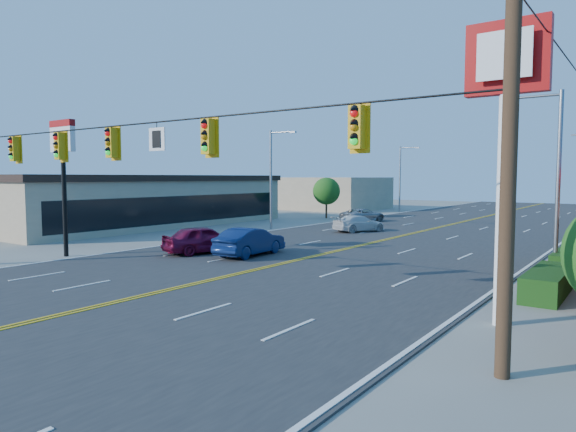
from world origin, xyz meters
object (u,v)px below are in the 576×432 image
Objects in this scene: car_magenta at (203,240)px; car_blue at (250,243)px; kfc_pylon at (506,111)px; pizza_hut_sign at (63,159)px; car_white at (359,224)px; car_silver at (363,216)px; signal_span at (132,158)px.

car_magenta reaches higher than car_blue.
kfc_pylon is 1.24× the size of pizza_hut_sign.
kfc_pylon reaches higher than car_blue.
car_silver is (-3.79, 8.04, 0.00)m from car_white.
signal_span reaches higher than car_magenta.
kfc_pylon is at bearing 19.78° from signal_span.
kfc_pylon reaches higher than pizza_hut_sign.
signal_span is at bearing 141.14° from car_magenta.
car_magenta reaches higher than car_white.
car_silver is (-4.75, 22.21, -0.12)m from car_blue.
pizza_hut_sign is at bearing 180.00° from kfc_pylon.
kfc_pylon is 25.40m from car_white.
kfc_pylon is 1.89× the size of car_silver.
kfc_pylon reaches higher than car_silver.
car_blue is at bearing 122.16° from car_silver.
car_blue is 1.01× the size of car_silver.
pizza_hut_sign is at bearing 61.35° from car_magenta.
signal_span is 10.89m from car_blue.
car_silver is at bearing -65.44° from car_magenta.
car_white is 8.89m from car_silver.
kfc_pylon is (11.12, 4.00, 1.16)m from signal_span.
car_white is at bearing -77.11° from car_magenta.
kfc_pylon is at bearing 154.53° from car_blue.
car_magenta is 0.98× the size of car_blue.
car_blue reaches higher than car_silver.
car_blue is at bearing -143.64° from car_magenta.
car_blue is (-13.95, 5.67, -5.30)m from kfc_pylon.
pizza_hut_sign is 1.54× the size of car_magenta.
car_silver is (-18.71, 27.87, -5.42)m from kfc_pylon.
pizza_hut_sign is (-10.88, 4.00, 0.30)m from signal_span.
kfc_pylon is at bearing 150.58° from car_white.
car_magenta is at bearing 115.28° from car_silver.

